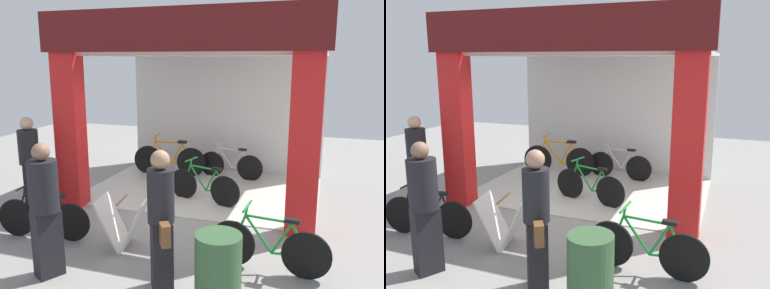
% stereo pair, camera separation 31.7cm
% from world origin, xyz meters
% --- Properties ---
extents(ground_plane, '(17.35, 17.35, 0.00)m').
position_xyz_m(ground_plane, '(0.00, 0.00, 0.00)').
color(ground_plane, gray).
rests_on(ground_plane, ground).
extents(shop_facade, '(4.87, 3.60, 3.54)m').
position_xyz_m(shop_facade, '(0.00, 1.61, 1.88)').
color(shop_facade, beige).
rests_on(shop_facade, ground).
extents(bicycle_inside_0, '(1.50, 0.48, 0.85)m').
position_xyz_m(bicycle_inside_0, '(0.23, 0.87, 0.34)').
color(bicycle_inside_0, black).
rests_on(bicycle_inside_0, ground).
extents(bicycle_inside_1, '(1.75, 0.48, 0.97)m').
position_xyz_m(bicycle_inside_1, '(-1.11, 2.44, 0.39)').
color(bicycle_inside_1, black).
rests_on(bicycle_inside_1, ground).
extents(bicycle_inside_2, '(1.52, 0.42, 0.84)m').
position_xyz_m(bicycle_inside_2, '(0.34, 2.62, 0.33)').
color(bicycle_inside_2, black).
rests_on(bicycle_inside_2, ground).
extents(bicycle_parked_0, '(1.60, 0.44, 0.88)m').
position_xyz_m(bicycle_parked_0, '(1.79, -1.35, 0.35)').
color(bicycle_parked_0, black).
rests_on(bicycle_parked_0, ground).
extents(bicycle_parked_1, '(1.52, 0.42, 0.84)m').
position_xyz_m(bicycle_parked_1, '(-1.65, -1.45, 0.34)').
color(bicycle_parked_1, black).
rests_on(bicycle_parked_1, ground).
extents(sandwich_board_sign, '(0.80, 0.65, 0.78)m').
position_xyz_m(sandwich_board_sign, '(-0.33, -1.33, 0.39)').
color(sandwich_board_sign, silver).
rests_on(sandwich_board_sign, ground).
extents(pedestrian_0, '(0.49, 0.49, 1.74)m').
position_xyz_m(pedestrian_0, '(-2.64, -0.52, 0.91)').
color(pedestrian_0, black).
rests_on(pedestrian_0, ground).
extents(pedestrian_1, '(0.49, 0.49, 1.74)m').
position_xyz_m(pedestrian_1, '(-0.87, -2.33, 0.91)').
color(pedestrian_1, black).
rests_on(pedestrian_1, ground).
extents(pedestrian_2, '(0.46, 0.55, 1.73)m').
position_xyz_m(pedestrian_2, '(0.63, -2.16, 0.89)').
color(pedestrian_2, black).
rests_on(pedestrian_2, ground).
extents(trash_bin, '(0.51, 0.51, 0.91)m').
position_xyz_m(trash_bin, '(1.39, -2.40, 0.46)').
color(trash_bin, '#335933').
rests_on(trash_bin, ground).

